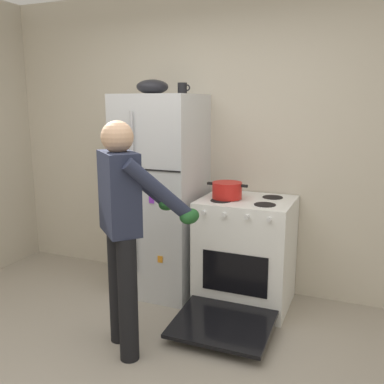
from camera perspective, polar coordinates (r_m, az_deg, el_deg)
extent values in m
cube|color=beige|center=(4.00, 3.11, 6.66)|extent=(6.00, 0.10, 2.70)
cube|color=silver|center=(3.87, -3.97, -0.44)|extent=(0.68, 0.68, 1.78)
cube|color=black|center=(3.51, -6.53, 3.00)|extent=(0.67, 0.01, 0.01)
cylinder|color=#B7B7BC|center=(3.67, -7.64, -6.07)|extent=(0.02, 0.02, 0.65)
cylinder|color=#B7B7BC|center=(3.51, -8.04, 7.91)|extent=(0.02, 0.02, 0.33)
cube|color=yellow|center=(3.68, -8.48, -3.57)|extent=(0.04, 0.01, 0.06)
cube|color=purple|center=(3.52, -5.42, -1.05)|extent=(0.04, 0.01, 0.06)
cube|color=blue|center=(3.46, -3.79, -0.38)|extent=(0.04, 0.01, 0.06)
cube|color=orange|center=(3.64, -4.27, -8.93)|extent=(0.04, 0.01, 0.06)
cube|color=white|center=(3.71, 7.17, -7.91)|extent=(0.76, 0.64, 0.92)
cube|color=black|center=(3.45, 5.67, -10.77)|extent=(0.53, 0.01, 0.33)
cylinder|color=black|center=(3.50, 3.85, -1.15)|extent=(0.17, 0.17, 0.01)
cylinder|color=black|center=(3.41, 9.68, -1.67)|extent=(0.17, 0.17, 0.01)
cylinder|color=black|center=(3.77, 5.26, -0.24)|extent=(0.17, 0.17, 0.01)
cylinder|color=black|center=(3.68, 10.68, -0.69)|extent=(0.17, 0.17, 0.01)
cylinder|color=silver|center=(3.37, 1.54, -2.76)|extent=(0.04, 0.03, 0.04)
cylinder|color=silver|center=(3.31, 4.29, -3.04)|extent=(0.04, 0.03, 0.04)
cylinder|color=silver|center=(3.26, 7.30, -3.33)|extent=(0.04, 0.03, 0.04)
cylinder|color=silver|center=(3.23, 10.22, -3.61)|extent=(0.04, 0.03, 0.04)
cube|color=black|center=(3.32, 4.05, -17.12)|extent=(0.72, 0.59, 0.08)
cylinder|color=black|center=(3.18, -9.84, -12.09)|extent=(0.13, 0.13, 0.86)
cylinder|color=black|center=(2.95, -8.51, -14.01)|extent=(0.13, 0.13, 0.86)
cube|color=#23283D|center=(2.84, -9.66, -0.10)|extent=(0.40, 0.39, 0.54)
sphere|color=tan|center=(2.79, -9.92, 7.24)|extent=(0.21, 0.21, 0.21)
sphere|color=black|center=(2.80, -9.90, 6.49)|extent=(0.15, 0.15, 0.15)
cylinder|color=#23283D|center=(3.08, -6.92, 1.51)|extent=(0.39, 0.41, 0.44)
cylinder|color=#23283D|center=(2.71, -4.36, 0.14)|extent=(0.39, 0.41, 0.44)
ellipsoid|color=#1E5123|center=(3.19, -3.28, -1.53)|extent=(0.12, 0.18, 0.10)
ellipsoid|color=#1E5123|center=(2.83, -0.34, -3.24)|extent=(0.12, 0.18, 0.10)
cylinder|color=red|center=(3.57, 4.69, 0.23)|extent=(0.25, 0.25, 0.13)
cube|color=black|center=(3.61, 2.46, 1.15)|extent=(0.05, 0.03, 0.02)
cube|color=black|center=(3.52, 7.01, 0.80)|extent=(0.05, 0.03, 0.02)
cylinder|color=black|center=(3.75, -1.30, 13.62)|extent=(0.08, 0.08, 0.10)
torus|color=black|center=(3.73, -0.66, 13.71)|extent=(0.06, 0.01, 0.06)
ellipsoid|color=black|center=(3.82, -5.29, 13.77)|extent=(0.28, 0.28, 0.12)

